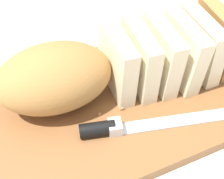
% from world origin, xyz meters
% --- Properties ---
extents(ground_plane, '(3.00, 3.00, 0.00)m').
position_xyz_m(ground_plane, '(0.00, 0.00, 0.00)').
color(ground_plane, silver).
extents(cutting_board, '(0.42, 0.29, 0.02)m').
position_xyz_m(cutting_board, '(0.00, 0.00, 0.01)').
color(cutting_board, brown).
rests_on(cutting_board, ground_plane).
extents(bread_loaf, '(0.40, 0.14, 0.11)m').
position_xyz_m(bread_loaf, '(0.01, 0.03, 0.08)').
color(bread_loaf, '#A8753D').
rests_on(bread_loaf, cutting_board).
extents(bread_knife, '(0.24, 0.07, 0.02)m').
position_xyz_m(bread_knife, '(-0.01, -0.06, 0.03)').
color(bread_knife, silver).
rests_on(bread_knife, cutting_board).
extents(crumb_near_knife, '(0.01, 0.01, 0.01)m').
position_xyz_m(crumb_near_knife, '(0.01, -0.02, 0.03)').
color(crumb_near_knife, tan).
rests_on(crumb_near_knife, cutting_board).
extents(crumb_near_loaf, '(0.00, 0.00, 0.00)m').
position_xyz_m(crumb_near_loaf, '(-0.03, -0.02, 0.02)').
color(crumb_near_loaf, tan).
rests_on(crumb_near_loaf, cutting_board).
extents(crumb_stray_left, '(0.00, 0.00, 0.00)m').
position_xyz_m(crumb_stray_left, '(-0.06, -0.04, 0.02)').
color(crumb_stray_left, tan).
rests_on(crumb_stray_left, cutting_board).
extents(crumb_stray_right, '(0.01, 0.01, 0.01)m').
position_xyz_m(crumb_stray_right, '(-0.02, 0.05, 0.03)').
color(crumb_stray_right, tan).
rests_on(crumb_stray_right, cutting_board).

